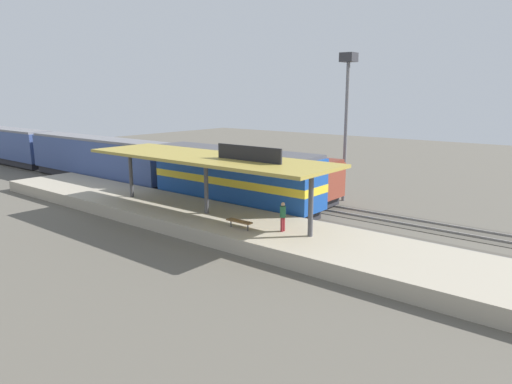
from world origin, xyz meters
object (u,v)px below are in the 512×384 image
Objects in this scene: platform_bench at (239,222)px; locomotive at (234,178)px; freight_car at (272,176)px; person_waiting at (283,215)px; light_mast at (347,96)px; passenger_carriage_front at (98,159)px; passenger_carriage_rear at (4,144)px.

locomotive reaches higher than platform_bench.
freight_car is 12.24m from person_waiting.
light_mast reaches higher than freight_car.
platform_bench is 24.43m from passenger_carriage_front.
locomotive is at bearing 178.68° from freight_car.
freight_car is 8.69m from light_mast.
passenger_carriage_front is 11.70× the size of person_waiting.
light_mast is at bearing -79.90° from passenger_carriage_rear.
freight_car is 7.02× the size of person_waiting.
passenger_carriage_rear reaches higher than person_waiting.
passenger_carriage_rear is 44.91m from light_mast.
locomotive is 18.00m from passenger_carriage_front.
locomotive is 8.44× the size of person_waiting.
passenger_carriage_rear is at bearing 90.00° from passenger_carriage_front.
person_waiting is at bearing -167.00° from light_mast.
platform_bench is at bearing -177.28° from light_mast.
locomotive is 9.29m from person_waiting.
passenger_carriage_front is 20.80m from passenger_carriage_rear.
locomotive is at bearing -90.00° from passenger_carriage_rear.
passenger_carriage_front is at bearing 75.77° from platform_bench.
light_mast is at bearing 2.72° from platform_bench.
passenger_carriage_front reaches higher than freight_car.
locomotive is at bearing 58.69° from person_waiting.
passenger_carriage_rear reaches higher than platform_bench.
passenger_carriage_rear is 1.67× the size of freight_car.
freight_car is (4.60, -0.11, -0.44)m from locomotive.
person_waiting is (1.18, -2.26, 0.51)m from platform_bench.
freight_car is (4.60, -38.91, -0.34)m from passenger_carriage_rear.
passenger_carriage_front is at bearing 104.26° from freight_car.
platform_bench is at bearing -152.33° from freight_car.
passenger_carriage_rear is at bearing 100.10° from light_mast.
light_mast is at bearing -71.27° from passenger_carriage_front.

